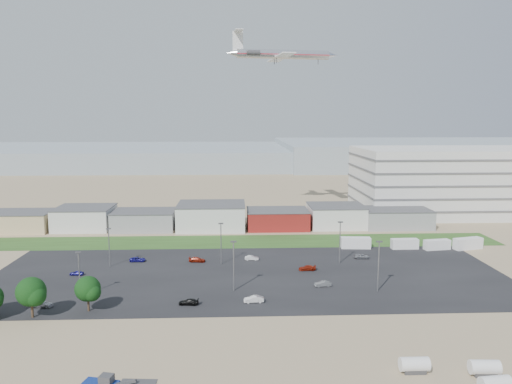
{
  "coord_description": "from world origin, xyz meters",
  "views": [
    {
      "loc": [
        1.83,
        -92.58,
        36.28
      ],
      "look_at": [
        6.76,
        22.0,
        19.31
      ],
      "focal_mm": 35.0,
      "sensor_mm": 36.0,
      "label": 1
    }
  ],
  "objects": [
    {
      "name": "parked_car_11",
      "position": [
        6.09,
        32.22,
        0.59
      ],
      "size": [
        3.66,
        1.55,
        1.17
      ],
      "primitive_type": "imported",
      "rotation": [
        0.0,
        0.0,
        1.48
      ],
      "color": "silver",
      "rests_on": "ground"
    },
    {
      "name": "lightpole_back_l",
      "position": [
        -29.17,
        28.14,
        4.82
      ],
      "size": [
        1.13,
        0.47,
        9.64
      ],
      "primitive_type": null,
      "color": "slate",
      "rests_on": "ground"
    },
    {
      "name": "lightpole_front_l",
      "position": [
        -29.93,
        6.8,
        4.76
      ],
      "size": [
        1.12,
        0.47,
        9.52
      ],
      "primitive_type": null,
      "color": "slate",
      "rests_on": "ground"
    },
    {
      "name": "lightpole_front_r",
      "position": [
        31.97,
        7.7,
        5.44
      ],
      "size": [
        1.28,
        0.53,
        10.88
      ],
      "primitive_type": null,
      "color": "slate",
      "rests_on": "ground"
    },
    {
      "name": "tree_near",
      "position": [
        -26.09,
        -0.84,
        3.86
      ],
      "size": [
        5.15,
        5.15,
        7.73
      ],
      "primitive_type": null,
      "color": "black",
      "rests_on": "ground"
    },
    {
      "name": "parked_car_5",
      "position": [
        -35.22,
        21.42,
        0.54
      ],
      "size": [
        3.29,
        1.56,
        1.09
      ],
      "primitive_type": "imported",
      "rotation": [
        0.0,
        0.0,
        -1.66
      ],
      "color": "navy",
      "rests_on": "ground"
    },
    {
      "name": "tree_right",
      "position": [
        -35.52,
        -3.51,
        4.31
      ],
      "size": [
        5.75,
        5.75,
        8.63
      ],
      "primitive_type": null,
      "color": "black",
      "rests_on": "ground"
    },
    {
      "name": "parking_garage",
      "position": [
        90.0,
        95.0,
        12.5
      ],
      "size": [
        80.0,
        40.0,
        25.0
      ],
      "primitive_type": "cube",
      "color": "silver",
      "rests_on": "ground"
    },
    {
      "name": "parked_car_12",
      "position": [
        19.15,
        22.86,
        0.6
      ],
      "size": [
        4.15,
        1.7,
        1.2
      ],
      "primitive_type": "imported",
      "rotation": [
        0.0,
        0.0,
        -1.57
      ],
      "color": "maroon",
      "rests_on": "ground"
    },
    {
      "name": "box_trailer_d",
      "position": [
        67.04,
        40.72,
        1.56
      ],
      "size": [
        8.7,
        4.69,
        3.12
      ],
      "primitive_type": null,
      "rotation": [
        0.0,
        0.0,
        0.27
      ],
      "color": "silver",
      "rests_on": "ground"
    },
    {
      "name": "grass_strip",
      "position": [
        0.0,
        52.0,
        0.01
      ],
      "size": [
        160.0,
        16.0,
        0.02
      ],
      "primitive_type": "cube",
      "color": "#2B4A1B",
      "rests_on": "ground"
    },
    {
      "name": "lightpole_back_r",
      "position": [
        28.21,
        28.7,
        5.34
      ],
      "size": [
        1.26,
        0.52,
        10.68
      ],
      "primitive_type": null,
      "color": "slate",
      "rests_on": "ground"
    },
    {
      "name": "hills_backdrop",
      "position": [
        40.0,
        315.0,
        4.5
      ],
      "size": [
        700.0,
        200.0,
        9.0
      ],
      "primitive_type": null,
      "color": "gray",
      "rests_on": "ground"
    },
    {
      "name": "box_trailer_c",
      "position": [
        58.17,
        40.57,
        1.37
      ],
      "size": [
        7.59,
        3.42,
        2.75
      ],
      "primitive_type": null,
      "rotation": [
        0.0,
        0.0,
        0.16
      ],
      "color": "silver",
      "rests_on": "ground"
    },
    {
      "name": "ground",
      "position": [
        0.0,
        0.0,
        0.0
      ],
      "size": [
        700.0,
        700.0,
        0.0
      ],
      "primitive_type": "plane",
      "color": "#95805F",
      "rests_on": "ground"
    },
    {
      "name": "parked_car_8",
      "position": [
        34.82,
        32.32,
        0.66
      ],
      "size": [
        3.91,
        1.7,
        1.31
      ],
      "primitive_type": "imported",
      "rotation": [
        0.0,
        0.0,
        1.53
      ],
      "color": "#A5A5AA",
      "rests_on": "ground"
    },
    {
      "name": "lightpole_back_m",
      "position": [
        -1.7,
        29.2,
        5.24
      ],
      "size": [
        1.23,
        0.51,
        10.48
      ],
      "primitive_type": null,
      "color": "slate",
      "rests_on": "ground"
    },
    {
      "name": "parked_car_1",
      "position": [
        20.86,
        11.14,
        0.6
      ],
      "size": [
        3.75,
        1.58,
        1.2
      ],
      "primitive_type": "imported",
      "rotation": [
        0.0,
        0.0,
        -1.48
      ],
      "color": "#595B5E",
      "rests_on": "ground"
    },
    {
      "name": "storage_tank_ne",
      "position": [
        37.17,
        -27.6,
        1.25
      ],
      "size": [
        4.29,
        2.33,
        2.5
      ],
      "primitive_type": null,
      "rotation": [
        0.0,
        0.0,
        -0.06
      ],
      "color": "silver",
      "rests_on": "ground"
    },
    {
      "name": "box_trailer_b",
      "position": [
        49.44,
        41.84,
        1.4
      ],
      "size": [
        7.5,
        2.47,
        2.8
      ],
      "primitive_type": null,
      "rotation": [
        0.0,
        0.0,
        0.02
      ],
      "color": "silver",
      "rests_on": "ground"
    },
    {
      "name": "building_row",
      "position": [
        -17.0,
        71.0,
        4.0
      ],
      "size": [
        170.0,
        20.0,
        8.0
      ],
      "primitive_type": null,
      "color": "silver",
      "rests_on": "ground"
    },
    {
      "name": "parked_car_10",
      "position": [
        -35.89,
        1.63,
        0.65
      ],
      "size": [
        4.64,
        2.21,
        1.31
      ],
      "primitive_type": "imported",
      "rotation": [
        0.0,
        0.0,
        1.49
      ],
      "color": "#A5A5AA",
      "rests_on": "ground"
    },
    {
      "name": "storage_tank_se",
      "position": [
        36.42,
        -31.94,
        1.22
      ],
      "size": [
        4.27,
        2.45,
        2.45
      ],
      "primitive_type": null,
      "rotation": [
        0.0,
        0.0,
        0.1
      ],
      "color": "silver",
      "rests_on": "ground"
    },
    {
      "name": "storage_tank_nw",
      "position": [
        27.51,
        -26.31,
        1.25
      ],
      "size": [
        4.16,
        2.09,
        2.49
      ],
      "primitive_type": null,
      "rotation": [
        0.0,
        0.0,
        -0.0
      ],
      "color": "silver",
      "rests_on": "ground"
    },
    {
      "name": "parked_car_13",
      "position": [
        5.47,
        2.31,
        0.66
      ],
      "size": [
        4.05,
        1.56,
        1.32
      ],
      "primitive_type": "imported",
      "rotation": [
        0.0,
        0.0,
        -1.53
      ],
      "color": "silver",
      "rests_on": "ground"
    },
    {
      "name": "airliner",
      "position": [
        19.36,
        89.91,
        58.92
      ],
      "size": [
        44.02,
        32.73,
        12.08
      ],
      "primitive_type": null,
      "rotation": [
        0.0,
        0.0,
        0.12
      ],
      "color": "silver"
    },
    {
      "name": "box_trailer_a",
      "position": [
        35.79,
        42.92,
        1.55
      ],
      "size": [
        8.43,
        3.21,
        3.09
      ],
      "primitive_type": null,
      "rotation": [
        0.0,
        0.0,
        -0.08
      ],
      "color": "silver",
      "rests_on": "ground"
    },
    {
      "name": "lightpole_front_m",
      "position": [
        1.48,
        9.33,
        5.4
      ],
      "size": [
        1.27,
        0.53,
        10.79
      ],
      "primitive_type": null,
      "color": "slate",
      "rests_on": "ground"
    },
    {
      "name": "parked_car_9",
      "position": [
        -23.14,
        32.14,
        0.56
      ],
      "size": [
        4.06,
        1.89,
        1.13
      ],
      "primitive_type": "imported",
      "rotation": [
        0.0,
        0.0,
        1.58
      ],
      "color": "navy",
      "rests_on": "ground"
    },
    {
      "name": "parking_lot",
      "position": [
        5.0,
        20.0,
        0.01
      ],
      "size": [
        120.0,
        50.0,
        0.01
      ],
      "primitive_type": "cube",
      "color": "black",
      "rests_on": "ground"
    },
    {
      "name": "parked_car_6",
      "position": [
        -7.9,
        31.16,
        0.61
      ],
      "size": [
        4.39,
        2.22,
        1.22
      ],
      "primitive_type": "imported",
      "rotation": [
        0.0,
        0.0,
        1.45
      ],
      "color": "maroon",
      "rests_on": "ground"
    },
    {
      "name": "parked_car_3",
      "position": [
        -7.38,
        1.59,
        0.57
      ],
      "size": [
        4.06,
        1.96,
        1.14
      ],
      "primitive_type": "imported",
      "rotation": [
        0.0,
        0.0,
        -1.67
      ],
      "color": "black",
      "rests_on": "ground"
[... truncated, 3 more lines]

